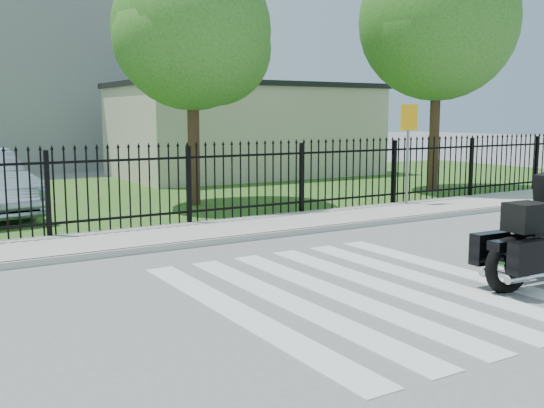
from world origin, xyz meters
TOP-DOWN VIEW (x-y plane):
  - ground at (0.00, 0.00)m, footprint 120.00×120.00m
  - crosswalk at (0.00, 0.00)m, footprint 5.00×5.50m
  - sidewalk at (0.00, 5.00)m, footprint 40.00×2.00m
  - curb at (0.00, 4.00)m, footprint 40.00×0.12m
  - grass_strip at (0.00, 12.00)m, footprint 40.00×12.00m
  - iron_fence at (0.00, 6.00)m, footprint 26.00×0.04m
  - tree_mid at (1.50, 9.00)m, footprint 4.20×4.20m
  - tree_right at (9.50, 8.00)m, footprint 5.00×5.00m
  - building_low at (7.00, 16.00)m, footprint 10.00×6.00m
  - building_low_roof at (7.00, 16.00)m, footprint 10.20×6.20m
  - traffic_sign at (6.18, 5.69)m, footprint 0.57×0.08m

SIDE VIEW (x-z plane):
  - ground at x=0.00m, z-range 0.00..0.00m
  - crosswalk at x=0.00m, z-range 0.00..0.01m
  - grass_strip at x=0.00m, z-range 0.00..0.02m
  - sidewalk at x=0.00m, z-range 0.00..0.12m
  - curb at x=0.00m, z-range 0.00..0.12m
  - iron_fence at x=0.00m, z-range 0.00..1.80m
  - building_low at x=7.00m, z-range 0.00..3.50m
  - traffic_sign at x=6.18m, z-range 0.68..3.31m
  - building_low_roof at x=7.00m, z-range 3.50..3.70m
  - tree_mid at x=1.50m, z-range 1.28..8.06m
  - tree_right at x=9.50m, z-range 1.44..9.34m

